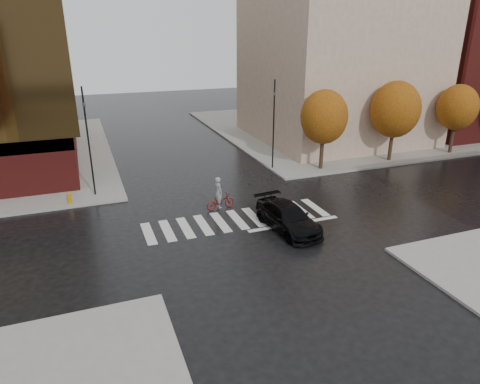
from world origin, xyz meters
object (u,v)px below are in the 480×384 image
object	(u,v)px
sedan	(288,217)
traffic_light_nw	(88,135)
traffic_light_ne	(274,119)
fire_hydrant	(69,198)
cyclist	(220,198)

from	to	relation	value
sedan	traffic_light_nw	bearing A→B (deg)	131.21
traffic_light_ne	fire_hydrant	xyz separation A→B (m)	(-16.00, -2.50, -3.66)
cyclist	traffic_light_nw	bearing A→B (deg)	48.30
traffic_light_ne	sedan	bearing A→B (deg)	62.73
cyclist	sedan	bearing A→B (deg)	-153.73
cyclist	traffic_light_ne	bearing A→B (deg)	-53.07
sedan	fire_hydrant	bearing A→B (deg)	139.30
traffic_light_ne	fire_hydrant	world-z (taller)	traffic_light_ne
sedan	cyclist	bearing A→B (deg)	117.03
fire_hydrant	cyclist	bearing A→B (deg)	-23.49
traffic_light_nw	traffic_light_ne	world-z (taller)	traffic_light_nw
traffic_light_ne	traffic_light_nw	bearing A→B (deg)	-2.02
sedan	fire_hydrant	distance (m)	14.59
cyclist	traffic_light_ne	world-z (taller)	traffic_light_ne
cyclist	traffic_light_nw	distance (m)	9.90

